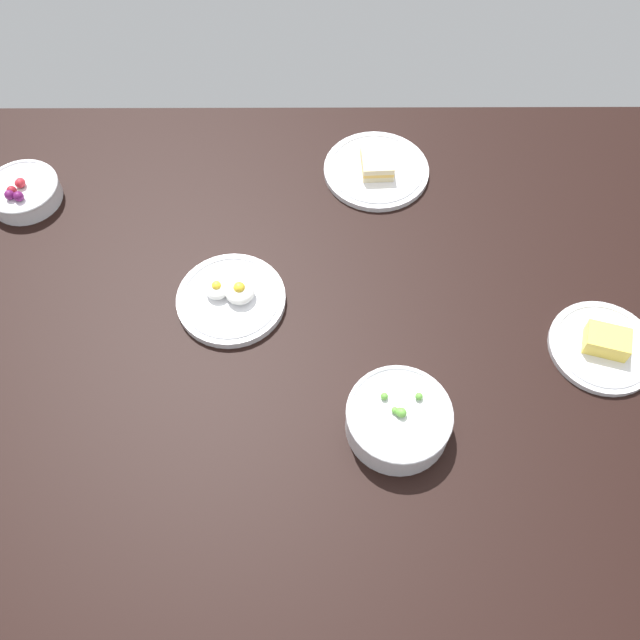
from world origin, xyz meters
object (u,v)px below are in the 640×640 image
at_px(plate_sandwich, 377,169).
at_px(plate_eggs, 232,298).
at_px(plate_cheese, 605,346).
at_px(bowl_peas, 400,419).
at_px(bowl_berries, 24,191).

distance_m(plate_sandwich, plate_eggs, 0.41).
relative_size(plate_cheese, plate_eggs, 0.94).
xyz_separation_m(plate_sandwich, bowl_peas, (-0.01, 0.55, 0.02)).
bearing_deg(bowl_berries, plate_cheese, 162.04).
height_order(bowl_berries, plate_eggs, bowl_berries).
bearing_deg(plate_eggs, plate_cheese, 171.15).
bearing_deg(plate_eggs, bowl_peas, 139.16).
distance_m(plate_sandwich, bowl_peas, 0.55).
bearing_deg(plate_eggs, bowl_berries, -30.14).
height_order(bowl_berries, bowl_peas, bowl_peas).
distance_m(plate_cheese, plate_sandwich, 0.55).
height_order(plate_cheese, plate_sandwich, same).
height_order(plate_cheese, bowl_peas, bowl_peas).
bearing_deg(bowl_peas, plate_eggs, -40.84).
relative_size(bowl_peas, plate_eggs, 0.86).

